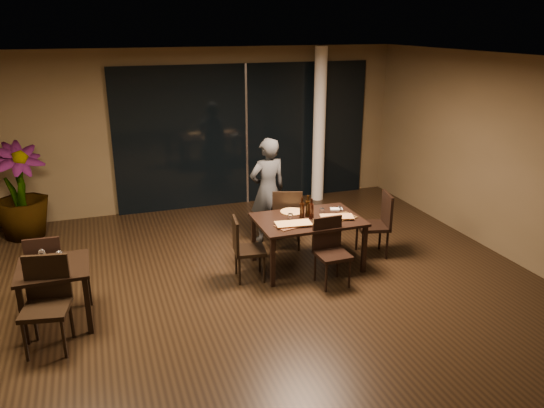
{
  "coord_description": "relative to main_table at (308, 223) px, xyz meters",
  "views": [
    {
      "loc": [
        -1.79,
        -5.77,
        3.42
      ],
      "look_at": [
        0.43,
        0.75,
        1.05
      ],
      "focal_mm": 35.0,
      "sensor_mm": 36.0,
      "label": 1
    }
  ],
  "objects": [
    {
      "name": "window_panel",
      "position": [
        0.0,
        3.16,
        0.67
      ],
      "size": [
        5.0,
        0.06,
        2.7
      ],
      "primitive_type": "cube",
      "color": "black",
      "rests_on": "ground"
    },
    {
      "name": "column",
      "position": [
        1.4,
        2.85,
        0.82
      ],
      "size": [
        0.24,
        0.24,
        3.0
      ],
      "primitive_type": "cylinder",
      "color": "white",
      "rests_on": "ground"
    },
    {
      "name": "tumbler_right",
      "position": [
        0.26,
        0.11,
        0.12
      ],
      "size": [
        0.07,
        0.07,
        0.09
      ],
      "primitive_type": "cylinder",
      "color": "white",
      "rests_on": "main_table"
    },
    {
      "name": "ground",
      "position": [
        -1.0,
        -0.8,
        -0.68
      ],
      "size": [
        8.0,
        8.0,
        0.0
      ],
      "primitive_type": "plane",
      "color": "black",
      "rests_on": "ground"
    },
    {
      "name": "diner",
      "position": [
        -0.23,
        1.14,
        0.18
      ],
      "size": [
        0.63,
        0.47,
        1.71
      ],
      "primitive_type": "imported",
      "rotation": [
        0.0,
        0.0,
        3.3
      ],
      "color": "#2D2F32",
      "rests_on": "ground"
    },
    {
      "name": "chair_main_far",
      "position": [
        -0.06,
        0.71,
        -0.13
      ],
      "size": [
        0.58,
        0.58,
        0.98
      ],
      "rotation": [
        0.0,
        0.0,
        2.81
      ],
      "color": "black",
      "rests_on": "ground"
    },
    {
      "name": "pizza_board_right",
      "position": [
        0.39,
        -0.14,
        0.08
      ],
      "size": [
        0.6,
        0.39,
        0.01
      ],
      "primitive_type": "cube",
      "rotation": [
        0.0,
        0.0,
        0.21
      ],
      "color": "#4D3318",
      "rests_on": "main_table"
    },
    {
      "name": "pizza_board_left",
      "position": [
        -0.3,
        -0.19,
        0.08
      ],
      "size": [
        0.54,
        0.36,
        0.01
      ],
      "primitive_type": "cube",
      "rotation": [
        0.0,
        0.0,
        0.25
      ],
      "color": "#482717",
      "rests_on": "main_table"
    },
    {
      "name": "oblong_pizza_left",
      "position": [
        -0.3,
        -0.19,
        0.1
      ],
      "size": [
        0.5,
        0.28,
        0.02
      ],
      "primitive_type": null,
      "rotation": [
        0.0,
        0.0,
        -0.11
      ],
      "color": "#6A1409",
      "rests_on": "pizza_board_left"
    },
    {
      "name": "napkin_near",
      "position": [
        0.54,
        -0.12,
        0.08
      ],
      "size": [
        0.2,
        0.16,
        0.01
      ],
      "primitive_type": "cube",
      "rotation": [
        0.0,
        0.0,
        0.39
      ],
      "color": "white",
      "rests_on": "main_table"
    },
    {
      "name": "bottle_c",
      "position": [
        0.02,
        0.08,
        0.24
      ],
      "size": [
        0.07,
        0.07,
        0.32
      ],
      "primitive_type": null,
      "color": "black",
      "rests_on": "main_table"
    },
    {
      "name": "chair_side_far",
      "position": [
        -3.54,
        0.11,
        -0.16
      ],
      "size": [
        0.45,
        0.45,
        0.92
      ],
      "rotation": [
        0.0,
        0.0,
        3.1
      ],
      "color": "black",
      "rests_on": "ground"
    },
    {
      "name": "wall_right",
      "position": [
        3.05,
        -0.8,
        0.82
      ],
      "size": [
        0.1,
        8.0,
        3.0
      ],
      "primitive_type": "cube",
      "color": "brown",
      "rests_on": "ground"
    },
    {
      "name": "wine_glass_a",
      "position": [
        -3.5,
        -0.41,
        0.16
      ],
      "size": [
        0.08,
        0.08,
        0.18
      ],
      "primitive_type": null,
      "color": "white",
      "rests_on": "side_table"
    },
    {
      "name": "napkin_far",
      "position": [
        0.55,
        0.22,
        0.08
      ],
      "size": [
        0.2,
        0.15,
        0.01
      ],
      "primitive_type": "cube",
      "rotation": [
        0.0,
        0.0,
        -0.29
      ],
      "color": "white",
      "rests_on": "main_table"
    },
    {
      "name": "bottle_a",
      "position": [
        -0.08,
        0.04,
        0.23
      ],
      "size": [
        0.07,
        0.07,
        0.3
      ],
      "primitive_type": null,
      "color": "black",
      "rests_on": "main_table"
    },
    {
      "name": "chair_main_right",
      "position": [
        1.18,
        0.04,
        -0.12
      ],
      "size": [
        0.55,
        0.55,
        0.99
      ],
      "rotation": [
        0.0,
        0.0,
        -1.81
      ],
      "color": "black",
      "rests_on": "ground"
    },
    {
      "name": "tumbler_left",
      "position": [
        -0.26,
        0.04,
        0.12
      ],
      "size": [
        0.07,
        0.07,
        0.09
      ],
      "primitive_type": "cylinder",
      "color": "white",
      "rests_on": "main_table"
    },
    {
      "name": "potted_plant",
      "position": [
        -4.04,
        2.6,
        0.12
      ],
      "size": [
        1.18,
        1.18,
        1.58
      ],
      "primitive_type": "imported",
      "rotation": [
        0.0,
        0.0,
        0.52
      ],
      "color": "#1C521B",
      "rests_on": "ground"
    },
    {
      "name": "ceiling",
      "position": [
        -1.0,
        -0.8,
        2.34
      ],
      "size": [
        8.0,
        8.0,
        0.04
      ],
      "primitive_type": "cube",
      "color": "silver",
      "rests_on": "wall_back"
    },
    {
      "name": "round_pizza",
      "position": [
        -0.13,
        0.31,
        0.08
      ],
      "size": [
        0.33,
        0.33,
        0.01
      ],
      "primitive_type": "cylinder",
      "color": "#AC3713",
      "rests_on": "main_table"
    },
    {
      "name": "wall_back",
      "position": [
        -1.0,
        3.25,
        0.82
      ],
      "size": [
        8.0,
        0.1,
        3.0
      ],
      "primitive_type": "cube",
      "color": "brown",
      "rests_on": "ground"
    },
    {
      "name": "oblong_pizza_right",
      "position": [
        0.39,
        -0.14,
        0.1
      ],
      "size": [
        0.49,
        0.32,
        0.02
      ],
      "primitive_type": null,
      "rotation": [
        0.0,
        0.0,
        -0.27
      ],
      "color": "maroon",
      "rests_on": "pizza_board_right"
    },
    {
      "name": "wine_glass_b",
      "position": [
        -3.31,
        -0.57,
        0.17
      ],
      "size": [
        0.09,
        0.09,
        0.2
      ],
      "primitive_type": null,
      "color": "white",
      "rests_on": "side_table"
    },
    {
      "name": "side_table",
      "position": [
        -3.4,
        -0.5,
        -0.05
      ],
      "size": [
        0.8,
        0.8,
        0.75
      ],
      "color": "black",
      "rests_on": "ground"
    },
    {
      "name": "main_table",
      "position": [
        0.0,
        0.0,
        0.0
      ],
      "size": [
        1.5,
        1.0,
        0.75
      ],
      "color": "black",
      "rests_on": "ground"
    },
    {
      "name": "chair_main_left",
      "position": [
        -0.99,
        -0.1,
        -0.17
      ],
      "size": [
        0.47,
        0.47,
        0.9
      ],
      "rotation": [
        0.0,
        0.0,
        1.44
      ],
      "color": "black",
      "rests_on": "ground"
    },
    {
      "name": "chair_main_near",
      "position": [
        0.1,
        -0.56,
        -0.16
      ],
      "size": [
        0.44,
        0.44,
        0.92
      ],
      "rotation": [
        0.0,
        0.0,
        0.03
      ],
      "color": "black",
      "rests_on": "ground"
    },
    {
      "name": "bottle_b",
      "position": [
        0.04,
        -0.02,
        0.22
      ],
      "size": [
        0.07,
        0.07,
        0.3
      ],
      "primitive_type": null,
      "color": "black",
      "rests_on": "main_table"
    },
    {
      "name": "chair_side_near",
      "position": [
        -3.46,
        -0.94,
        -0.1
      ],
      "size": [
        0.56,
        0.56,
        1.04
      ],
      "rotation": [
        0.0,
        0.0,
        -0.18
      ],
      "color": "black",
      "rests_on": "ground"
    },
    {
      "name": "side_napkin",
      "position": [
        -3.3,
        -0.66,
        0.08
      ],
      "size": [
        0.19,
        0.13,
        0.01
      ],
      "primitive_type": "cube",
      "rotation": [
        0.0,
        0.0,
        0.09
      ],
      "color": "white",
      "rests_on": "side_table"
    }
  ]
}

